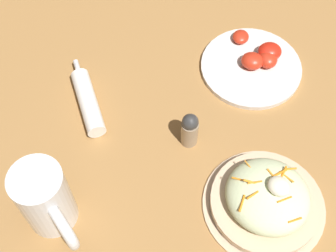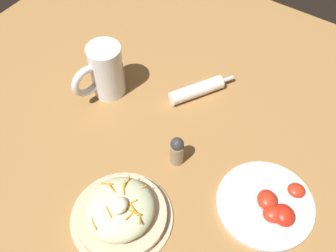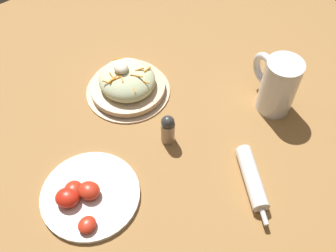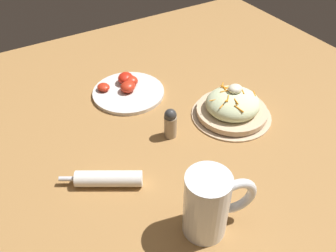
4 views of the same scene
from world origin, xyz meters
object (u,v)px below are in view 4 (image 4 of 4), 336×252
Objects in this scene: napkin_roll at (108,179)px; salt_shaker at (170,123)px; salad_plate at (232,107)px; tomato_plate at (127,89)px; beer_mug at (208,207)px.

salt_shaker reaches higher than napkin_roll.
salt_shaker is (-0.18, 0.02, 0.01)m from salad_plate.
napkin_roll is at bearing -172.35° from salad_plate.
salad_plate is at bearing 7.65° from napkin_roll.
napkin_roll is 0.35m from tomato_plate.
napkin_roll is at bearing -122.79° from tomato_plate.
salad_plate is at bearing -5.24° from salt_shaker.
beer_mug reaches higher than salad_plate.
napkin_roll is (-0.12, 0.20, -0.05)m from beer_mug.
salt_shaker is (0.20, 0.07, 0.02)m from napkin_roll.
salad_plate is 0.31m from tomato_plate.
salt_shaker reaches higher than tomato_plate.
beer_mug reaches higher than tomato_plate.
beer_mug is 1.77× the size of salt_shaker.
salad_plate reaches higher than salt_shaker.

